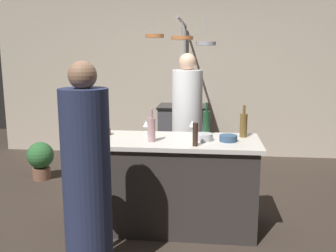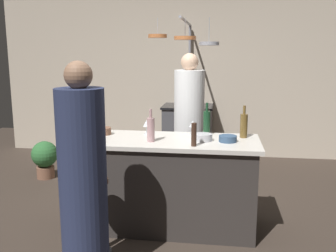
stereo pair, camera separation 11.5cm
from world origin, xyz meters
TOP-DOWN VIEW (x-y plane):
  - ground_plane at (0.00, 0.00)m, footprint 9.00×9.00m
  - back_wall at (0.00, 2.85)m, footprint 6.40×0.16m
  - kitchen_island at (0.00, 0.00)m, footprint 1.80×0.72m
  - stove_range at (0.00, 2.45)m, footprint 0.80×0.64m
  - chef at (0.14, 0.96)m, footprint 0.36×0.36m
  - bar_stool_left at (-0.53, -0.62)m, footprint 0.28×0.28m
  - guest_left at (-0.47, -0.99)m, footprint 0.35×0.35m
  - overhead_pot_rack at (0.03, 1.80)m, footprint 0.90×1.53m
  - potted_plant at (-1.88, 1.25)m, footprint 0.36×0.36m
  - pepper_mill at (0.29, -0.24)m, footprint 0.05×0.05m
  - wine_bottle_green at (0.38, 0.26)m, footprint 0.07×0.07m
  - wine_bottle_rose at (-0.13, -0.12)m, footprint 0.07×0.07m
  - wine_bottle_amber at (0.75, 0.17)m, footprint 0.07×0.07m
  - wine_glass_near_left_guest at (-0.77, -0.24)m, footprint 0.07×0.07m
  - wine_glass_near_right_guest at (-0.23, 0.19)m, footprint 0.07×0.07m
  - wine_glass_by_chef at (0.24, 0.24)m, footprint 0.07×0.07m
  - mixing_bowl_wooden at (-0.65, 0.12)m, footprint 0.14×0.14m
  - mixing_bowl_blue at (0.59, -0.03)m, footprint 0.17×0.17m
  - mixing_bowl_steel at (0.36, -0.01)m, footprint 0.18×0.18m

SIDE VIEW (x-z plane):
  - ground_plane at x=0.00m, z-range 0.00..0.00m
  - potted_plant at x=-1.88m, z-range 0.04..0.56m
  - bar_stool_left at x=-0.53m, z-range 0.04..0.72m
  - stove_range at x=0.00m, z-range 0.00..0.89m
  - kitchen_island at x=0.00m, z-range 0.00..0.90m
  - guest_left at x=-0.47m, z-range -0.06..1.61m
  - chef at x=0.14m, z-range -0.06..1.65m
  - mixing_bowl_blue at x=0.59m, z-range 0.90..0.96m
  - mixing_bowl_steel at x=0.36m, z-range 0.90..0.96m
  - mixing_bowl_wooden at x=-0.65m, z-range 0.90..0.97m
  - pepper_mill at x=0.29m, z-range 0.90..1.11m
  - wine_glass_near_left_guest at x=-0.77m, z-range 0.93..1.08m
  - wine_glass_near_right_guest at x=-0.23m, z-range 0.93..1.08m
  - wine_glass_by_chef at x=0.24m, z-range 0.93..1.08m
  - wine_bottle_rose at x=-0.13m, z-range 0.86..1.17m
  - wine_bottle_amber at x=0.75m, z-range 0.86..1.18m
  - wine_bottle_green at x=0.38m, z-range 0.86..1.19m
  - back_wall at x=0.00m, z-range 0.00..2.60m
  - overhead_pot_rack at x=0.03m, z-range 0.61..2.78m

